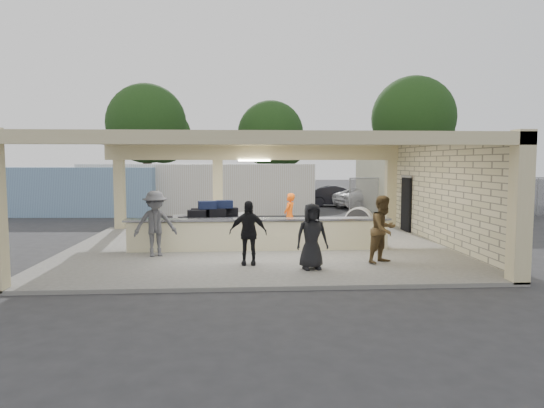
{
  "coord_description": "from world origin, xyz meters",
  "views": [
    {
      "loc": [
        -0.55,
        -15.38,
        2.83
      ],
      "look_at": [
        0.51,
        1.0,
        1.39
      ],
      "focal_mm": 32.0,
      "sensor_mm": 36.0,
      "label": 1
    }
  ],
  "objects": [
    {
      "name": "baggage_handler",
      "position": [
        1.18,
        1.71,
        0.91
      ],
      "size": [
        0.57,
        0.67,
        1.61
      ],
      "primitive_type": "imported",
      "rotation": [
        0.0,
        0.0,
        4.21
      ],
      "color": "#FF5A0D",
      "rests_on": "pavilion"
    },
    {
      "name": "passenger_c",
      "position": [
        -3.02,
        -1.33,
        1.05
      ],
      "size": [
        1.3,
        0.79,
        1.9
      ],
      "primitive_type": "imported",
      "rotation": [
        0.0,
        0.0,
        0.32
      ],
      "color": "#454549",
      "rests_on": "pavilion"
    },
    {
      "name": "tree_mid",
      "position": [
        2.32,
        26.16,
        4.96
      ],
      "size": [
        6.0,
        5.6,
        8.0
      ],
      "color": "#382619",
      "rests_on": "ground"
    },
    {
      "name": "luggage_cart",
      "position": [
        -1.5,
        0.63,
        0.87
      ],
      "size": [
        2.78,
        2.12,
        1.44
      ],
      "rotation": [
        0.0,
        0.0,
        0.26
      ],
      "color": "silver",
      "rests_on": "pavilion"
    },
    {
      "name": "adjacent_building",
      "position": [
        9.5,
        10.0,
        1.6
      ],
      "size": [
        6.0,
        8.0,
        3.2
      ],
      "primitive_type": "cube",
      "color": "#BEBC97",
      "rests_on": "ground"
    },
    {
      "name": "passenger_d",
      "position": [
        1.24,
        -3.3,
        0.94
      ],
      "size": [
        0.86,
        0.45,
        1.68
      ],
      "primitive_type": "imported",
      "rotation": [
        0.0,
        0.0,
        0.14
      ],
      "color": "black",
      "rests_on": "pavilion"
    },
    {
      "name": "container_white",
      "position": [
        -2.85,
        11.3,
        1.35
      ],
      "size": [
        12.54,
        2.85,
        2.7
      ],
      "primitive_type": "cube",
      "rotation": [
        0.0,
        0.0,
        -0.03
      ],
      "color": "white",
      "rests_on": "ground"
    },
    {
      "name": "tree_right",
      "position": [
        14.32,
        25.16,
        6.21
      ],
      "size": [
        7.2,
        7.0,
        10.0
      ],
      "color": "#382619",
      "rests_on": "ground"
    },
    {
      "name": "car_dark",
      "position": [
        5.61,
        14.76,
        0.66
      ],
      "size": [
        4.14,
        2.13,
        1.31
      ],
      "primitive_type": "imported",
      "rotation": [
        0.0,
        0.0,
        1.37
      ],
      "color": "black",
      "rests_on": "ground"
    },
    {
      "name": "car_white_b",
      "position": [
        11.72,
        14.14,
        0.67
      ],
      "size": [
        4.46,
        2.45,
        1.33
      ],
      "primitive_type": "imported",
      "rotation": [
        0.0,
        0.0,
        1.35
      ],
      "color": "white",
      "rests_on": "ground"
    },
    {
      "name": "container_blue",
      "position": [
        -9.84,
        10.74,
        1.27
      ],
      "size": [
        9.88,
        2.88,
        2.54
      ],
      "primitive_type": "cube",
      "rotation": [
        0.0,
        0.0,
        -0.06
      ],
      "color": "#779EBF",
      "rests_on": "ground"
    },
    {
      "name": "car_white_a",
      "position": [
        7.43,
        13.53,
        0.66
      ],
      "size": [
        5.1,
        3.66,
        1.32
      ],
      "primitive_type": "imported",
      "rotation": [
        0.0,
        0.0,
        1.92
      ],
      "color": "white",
      "rests_on": "ground"
    },
    {
      "name": "baggage_counter",
      "position": [
        0.0,
        -0.5,
        0.59
      ],
      "size": [
        8.2,
        0.58,
        0.98
      ],
      "color": "beige",
      "rests_on": "pavilion"
    },
    {
      "name": "tree_left",
      "position": [
        -7.68,
        24.16,
        5.59
      ],
      "size": [
        6.6,
        6.3,
        9.0
      ],
      "color": "#382619",
      "rests_on": "ground"
    },
    {
      "name": "passenger_a",
      "position": [
        3.28,
        -2.66,
        1.01
      ],
      "size": [
        0.95,
        0.83,
        1.83
      ],
      "primitive_type": "imported",
      "rotation": [
        0.0,
        0.0,
        0.62
      ],
      "color": "brown",
      "rests_on": "pavilion"
    },
    {
      "name": "passenger_b",
      "position": [
        -0.37,
        -2.66,
        0.95
      ],
      "size": [
        1.02,
        0.43,
        1.71
      ],
      "primitive_type": "imported",
      "rotation": [
        0.0,
        0.0,
        -0.07
      ],
      "color": "black",
      "rests_on": "pavilion"
    },
    {
      "name": "fence",
      "position": [
        11.0,
        9.0,
        1.05
      ],
      "size": [
        12.06,
        0.06,
        2.03
      ],
      "color": "gray",
      "rests_on": "ground"
    },
    {
      "name": "pavilion",
      "position": [
        0.21,
        0.66,
        1.35
      ],
      "size": [
        12.01,
        10.0,
        3.55
      ],
      "color": "#5E5C57",
      "rests_on": "ground"
    },
    {
      "name": "ground",
      "position": [
        0.0,
        0.0,
        0.0
      ],
      "size": [
        120.0,
        120.0,
        0.0
      ],
      "primitive_type": "plane",
      "color": "#28292B",
      "rests_on": "ground"
    },
    {
      "name": "drum_fan",
      "position": [
        3.66,
        1.57,
        0.69
      ],
      "size": [
        1.04,
        0.77,
        1.11
      ],
      "rotation": [
        0.0,
        0.0,
        -0.5
      ],
      "color": "silver",
      "rests_on": "pavilion"
    }
  ]
}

